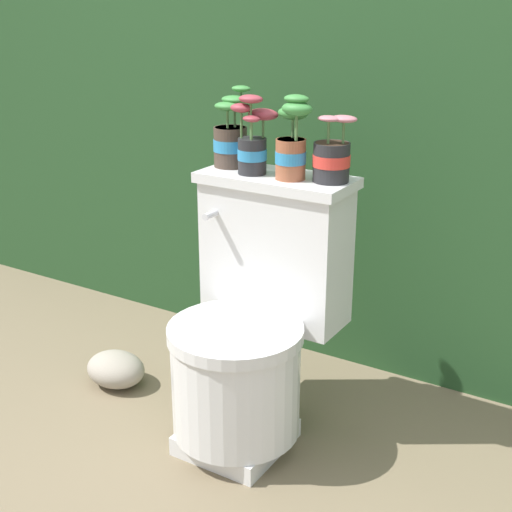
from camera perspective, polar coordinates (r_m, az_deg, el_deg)
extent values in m
plane|color=#75664C|center=(2.29, -3.39, -13.88)|extent=(12.00, 12.00, 0.00)
cube|color=#234723|center=(2.93, 9.32, 11.33)|extent=(3.61, 1.00, 1.68)
cube|color=silver|center=(2.21, -1.57, -14.24)|extent=(0.28, 0.29, 0.06)
cylinder|color=silver|center=(2.12, -1.62, -10.22)|extent=(0.38, 0.38, 0.30)
cylinder|color=silver|center=(2.04, -1.67, -6.14)|extent=(0.39, 0.39, 0.04)
cube|color=silver|center=(2.14, 1.57, 0.26)|extent=(0.43, 0.19, 0.42)
cube|color=silver|center=(2.08, 1.63, 6.10)|extent=(0.46, 0.21, 0.03)
cylinder|color=silver|center=(2.09, -3.68, 3.29)|extent=(0.02, 0.05, 0.02)
cylinder|color=#47382D|center=(2.17, -2.06, 8.72)|extent=(0.10, 0.10, 0.12)
cylinder|color=#2D84BC|center=(2.17, -2.06, 8.87)|extent=(0.10, 0.10, 0.04)
cylinder|color=#332319|center=(2.16, -2.08, 10.11)|extent=(0.09, 0.09, 0.01)
cylinder|color=#4C753D|center=(2.13, -2.30, 10.92)|extent=(0.01, 0.01, 0.06)
ellipsoid|color=#387F38|center=(2.13, -2.31, 11.88)|extent=(0.08, 0.06, 0.03)
cylinder|color=#4C753D|center=(2.15, -1.71, 11.23)|extent=(0.01, 0.01, 0.07)
ellipsoid|color=#387F38|center=(2.14, -1.72, 12.40)|extent=(0.09, 0.06, 0.02)
cylinder|color=#4C753D|center=(2.16, -1.19, 11.71)|extent=(0.01, 0.01, 0.11)
ellipsoid|color=#387F38|center=(2.15, -1.20, 13.24)|extent=(0.06, 0.04, 0.02)
cylinder|color=#262628|center=(2.08, -0.31, 8.00)|extent=(0.08, 0.08, 0.10)
cylinder|color=#2D84BC|center=(2.08, -0.31, 8.14)|extent=(0.09, 0.09, 0.03)
cylinder|color=#332319|center=(2.07, -0.31, 9.24)|extent=(0.08, 0.08, 0.01)
cylinder|color=#4C753D|center=(2.04, -0.36, 10.01)|extent=(0.01, 0.01, 0.05)
ellipsoid|color=#93333D|center=(2.03, -0.37, 10.92)|extent=(0.05, 0.04, 0.02)
cylinder|color=#4C753D|center=(2.07, 0.57, 10.22)|extent=(0.01, 0.01, 0.06)
ellipsoid|color=#93333D|center=(2.06, 0.58, 11.26)|extent=(0.09, 0.07, 0.03)
cylinder|color=#4C753D|center=(2.07, -1.25, 10.49)|extent=(0.01, 0.01, 0.08)
ellipsoid|color=#93333D|center=(2.06, -1.26, 11.77)|extent=(0.07, 0.05, 0.03)
cylinder|color=#4C753D|center=(2.04, -0.41, 10.78)|extent=(0.01, 0.01, 0.11)
ellipsoid|color=#93333D|center=(2.03, -0.42, 12.46)|extent=(0.07, 0.05, 0.02)
cylinder|color=#9E5638|center=(2.02, 2.78, 7.74)|extent=(0.08, 0.08, 0.11)
cylinder|color=#2D84BC|center=(2.02, 2.78, 7.90)|extent=(0.09, 0.09, 0.03)
cylinder|color=#332319|center=(2.01, 2.81, 9.15)|extent=(0.08, 0.08, 0.01)
cylinder|color=#4C753D|center=(2.02, 2.95, 10.24)|extent=(0.01, 0.01, 0.06)
ellipsoid|color=#387F38|center=(2.02, 2.98, 11.35)|extent=(0.09, 0.06, 0.04)
cylinder|color=#4C753D|center=(1.97, 3.27, 10.26)|extent=(0.01, 0.01, 0.08)
ellipsoid|color=#387F38|center=(1.97, 3.30, 11.68)|extent=(0.09, 0.06, 0.04)
cylinder|color=#4C753D|center=(1.98, 3.23, 10.72)|extent=(0.01, 0.01, 0.11)
ellipsoid|color=#387F38|center=(1.97, 3.26, 12.44)|extent=(0.07, 0.05, 0.02)
cylinder|color=#262628|center=(2.00, 6.05, 7.47)|extent=(0.10, 0.10, 0.11)
cylinder|color=red|center=(2.00, 6.05, 7.62)|extent=(0.10, 0.10, 0.03)
cylinder|color=#332319|center=(1.99, 6.10, 8.83)|extent=(0.09, 0.09, 0.01)
cylinder|color=#4C753D|center=(1.97, 7.01, 9.79)|extent=(0.01, 0.01, 0.06)
ellipsoid|color=#B26B75|center=(1.96, 7.06, 10.84)|extent=(0.08, 0.05, 0.02)
cylinder|color=#4C753D|center=(1.97, 5.82, 9.83)|extent=(0.01, 0.01, 0.06)
ellipsoid|color=#B26B75|center=(1.96, 5.85, 10.88)|extent=(0.07, 0.05, 0.02)
ellipsoid|color=#9E9384|center=(2.55, -11.15, -8.87)|extent=(0.22, 0.17, 0.12)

